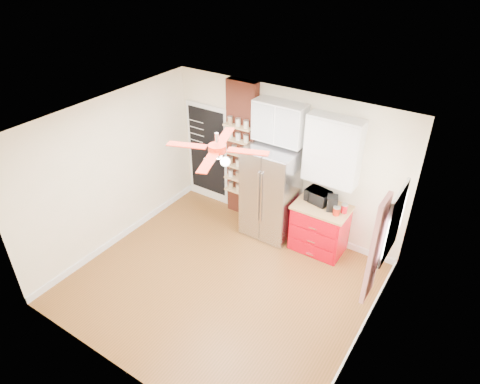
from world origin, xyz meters
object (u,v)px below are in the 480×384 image
Objects in this scene: ceiling_fan at (217,149)px; coffee_maker at (332,203)px; toaster_oven at (318,196)px; red_cabinet at (320,228)px; fridge at (271,192)px; canister_left at (336,211)px; pantry_jar_oats at (234,148)px.

coffee_maker is (1.09, 1.68, -1.39)m from ceiling_fan.
toaster_oven is at bearing 65.95° from ceiling_fan.
fridge is at bearing -177.05° from red_cabinet.
coffee_maker is at bearing 141.68° from canister_left.
red_cabinet is 7.98× the size of pantry_jar_oats.
red_cabinet is 0.60m from coffee_maker.
coffee_maker is (1.14, 0.05, 0.16)m from fridge.
ceiling_fan is 11.89× the size of pantry_jar_oats.
pantry_jar_oats is at bearing 176.16° from red_cabinet.
fridge is 4.25× the size of toaster_oven.
coffee_maker is 1.94× the size of canister_left.
coffee_maker reaches higher than canister_left.
toaster_oven is (0.84, 0.14, 0.14)m from fridge.
red_cabinet is 0.67× the size of ceiling_fan.
toaster_oven is at bearing -1.23° from pantry_jar_oats.
canister_left reaches higher than red_cabinet.
coffee_maker is (0.17, -0.00, 0.58)m from red_cabinet.
toaster_oven reaches higher than red_cabinet.
canister_left is at bearing -2.25° from fridge.
ceiling_fan reaches higher than red_cabinet.
fridge reaches higher than canister_left.
pantry_jar_oats is (-0.95, 1.81, -0.99)m from ceiling_fan.
red_cabinet is 3.60× the size of coffee_maker.
fridge is 1.25× the size of ceiling_fan.
fridge reaches higher than coffee_maker.
fridge reaches higher than pantry_jar_oats.
pantry_jar_oats is (-1.74, 0.04, 0.42)m from toaster_oven.
ceiling_fan reaches higher than coffee_maker.
toaster_oven is 3.06× the size of canister_left.
pantry_jar_oats reaches higher than red_cabinet.
toaster_oven is (0.79, 1.77, -1.41)m from ceiling_fan.
red_cabinet is 2.12m from pantry_jar_oats.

